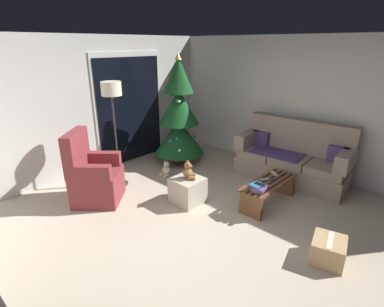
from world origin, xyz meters
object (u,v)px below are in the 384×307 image
christmas_tree (179,117)px  ottoman (188,190)px  remote_white (274,174)px  cardboard_box_taped_mid_floor (328,250)px  book_stack (259,187)px  cell_phone (260,184)px  coffee_table (268,189)px  teddy_bear_chestnut (188,171)px  teddy_bear_cream_by_tree (166,169)px  armchair (94,177)px  couch (293,159)px  remote_silver (264,179)px  floor_lamp (112,99)px  remote_graphite (272,178)px

christmas_tree → ottoman: christmas_tree is taller
remote_white → cardboard_box_taped_mid_floor: remote_white is taller
book_stack → christmas_tree: size_ratio=0.12×
cell_phone → christmas_tree: size_ratio=0.07×
coffee_table → cell_phone: (-0.36, -0.05, 0.23)m
teddy_bear_chestnut → book_stack: bearing=-66.8°
remote_white → teddy_bear_cream_by_tree: size_ratio=0.55×
christmas_tree → cardboard_box_taped_mid_floor: bearing=-106.0°
cell_phone → armchair: armchair is taller
couch → teddy_bear_cream_by_tree: (-1.44, 1.79, -0.28)m
remote_silver → cardboard_box_taped_mid_floor: (-0.68, -1.24, -0.26)m
remote_silver → armchair: 2.63m
floor_lamp → teddy_bear_chestnut: bearing=-74.3°
christmas_tree → teddy_bear_cream_by_tree: christmas_tree is taller
remote_white → cardboard_box_taped_mid_floor: (-0.97, -1.23, -0.26)m
remote_graphite → cardboard_box_taped_mid_floor: bearing=-147.1°
teddy_bear_chestnut → teddy_bear_cream_by_tree: teddy_bear_chestnut is taller
armchair → remote_white: bearing=-44.0°
remote_graphite → cell_phone: cell_phone is taller
remote_graphite → coffee_table: bearing=162.9°
remote_silver → coffee_table: bearing=-142.8°
couch → teddy_bear_cream_by_tree: couch is taller
remote_white → teddy_bear_cream_by_tree: (-0.64, 1.86, -0.27)m
armchair → teddy_bear_cream_by_tree: (1.40, -0.12, -0.28)m
remote_silver → ottoman: size_ratio=0.35×
cell_phone → christmas_tree: bearing=79.0°
coffee_table → teddy_bear_chestnut: 1.26m
remote_white → coffee_table: bearing=49.2°
remote_silver → teddy_bear_chestnut: size_ratio=0.55×
ottoman → remote_white: bearing=-38.3°
remote_silver → christmas_tree: (0.30, 2.15, 0.57)m
christmas_tree → teddy_bear_cream_by_tree: (-0.64, -0.29, -0.84)m
book_stack → cell_phone: cell_phone is taller
teddy_bear_cream_by_tree → couch: bearing=-51.2°
couch → christmas_tree: size_ratio=0.91×
couch → book_stack: size_ratio=7.58×
remote_silver → cardboard_box_taped_mid_floor: bearing=-175.1°
floor_lamp → teddy_bear_chestnut: floor_lamp is taller
floor_lamp → remote_white: bearing=-56.2°
couch → teddy_bear_cream_by_tree: 2.32m
remote_graphite → floor_lamp: bearing=96.3°
christmas_tree → ottoman: 1.85m
remote_graphite → cell_phone: (-0.47, -0.06, 0.10)m
remote_silver → ottoman: 1.19m
ottoman → cell_phone: bearing=-66.2°
remote_graphite → book_stack: book_stack is taller
book_stack → floor_lamp: (-0.79, 2.30, 1.07)m
couch → book_stack: bearing=-172.9°
teddy_bear_cream_by_tree → remote_graphite: bearing=-76.7°
coffee_table → remote_graphite: remote_graphite is taller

